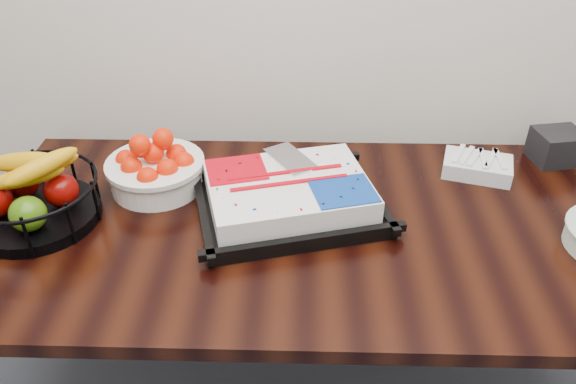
{
  "coord_description": "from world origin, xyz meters",
  "views": [
    {
      "loc": [
        -0.02,
        0.77,
        1.68
      ],
      "look_at": [
        -0.05,
        2.02,
        0.83
      ],
      "focal_mm": 35.0,
      "sensor_mm": 36.0,
      "label": 1
    }
  ],
  "objects_px": {
    "tangerine_bowl": "(155,164)",
    "fruit_basket": "(32,196)",
    "cake_tray": "(288,196)",
    "napkin_box": "(557,146)",
    "table": "(305,246)"
  },
  "relations": [
    {
      "from": "tangerine_bowl",
      "to": "fruit_basket",
      "type": "bearing_deg",
      "value": -149.26
    },
    {
      "from": "cake_tray",
      "to": "fruit_basket",
      "type": "relative_size",
      "value": 1.62
    },
    {
      "from": "napkin_box",
      "to": "tangerine_bowl",
      "type": "bearing_deg",
      "value": -171.4
    },
    {
      "from": "table",
      "to": "tangerine_bowl",
      "type": "relative_size",
      "value": 6.24
    },
    {
      "from": "table",
      "to": "cake_tray",
      "type": "xyz_separation_m",
      "value": [
        -0.05,
        0.06,
        0.13
      ]
    },
    {
      "from": "cake_tray",
      "to": "fruit_basket",
      "type": "distance_m",
      "value": 0.69
    },
    {
      "from": "table",
      "to": "tangerine_bowl",
      "type": "bearing_deg",
      "value": 159.97
    },
    {
      "from": "table",
      "to": "cake_tray",
      "type": "relative_size",
      "value": 3.08
    },
    {
      "from": "tangerine_bowl",
      "to": "fruit_basket",
      "type": "relative_size",
      "value": 0.8
    },
    {
      "from": "fruit_basket",
      "to": "napkin_box",
      "type": "height_order",
      "value": "fruit_basket"
    },
    {
      "from": "tangerine_bowl",
      "to": "cake_tray",
      "type": "bearing_deg",
      "value": -15.11
    },
    {
      "from": "table",
      "to": "fruit_basket",
      "type": "distance_m",
      "value": 0.76
    },
    {
      "from": "tangerine_bowl",
      "to": "fruit_basket",
      "type": "height_order",
      "value": "fruit_basket"
    },
    {
      "from": "cake_tray",
      "to": "tangerine_bowl",
      "type": "xyz_separation_m",
      "value": [
        -0.39,
        0.11,
        0.03
      ]
    },
    {
      "from": "table",
      "to": "tangerine_bowl",
      "type": "distance_m",
      "value": 0.5
    }
  ]
}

